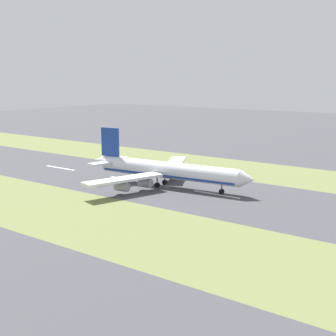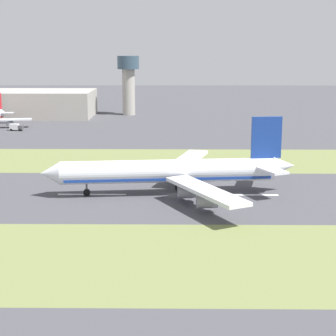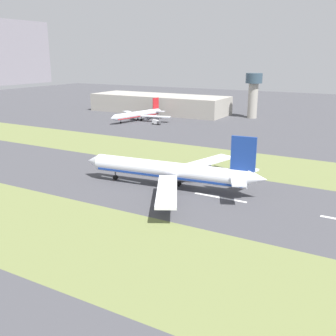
{
  "view_description": "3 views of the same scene",
  "coord_description": "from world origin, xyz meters",
  "px_view_note": "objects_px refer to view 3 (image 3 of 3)",
  "views": [
    {
      "loc": [
        133.96,
        100.23,
        38.99
      ],
      "look_at": [
        0.86,
        1.18,
        7.0
      ],
      "focal_mm": 50.0,
      "sensor_mm": 36.0,
      "label": 1
    },
    {
      "loc": [
        -142.32,
        -0.58,
        38.69
      ],
      "look_at": [
        0.86,
        1.18,
        7.0
      ],
      "focal_mm": 60.0,
      "sensor_mm": 36.0,
      "label": 2
    },
    {
      "loc": [
        -113.16,
        -62.94,
        44.49
      ],
      "look_at": [
        0.86,
        1.18,
        7.0
      ],
      "focal_mm": 42.0,
      "sensor_mm": 36.0,
      "label": 3
    }
  ],
  "objects_px": {
    "airplane_main_jet": "(173,171)",
    "service_truck": "(156,122)",
    "control_tower": "(253,91)",
    "airplane_parked_apron": "(139,114)",
    "terminal_building": "(159,104)"
  },
  "relations": [
    {
      "from": "airplane_main_jet",
      "to": "service_truck",
      "type": "distance_m",
      "value": 131.64
    },
    {
      "from": "service_truck",
      "to": "airplane_main_jet",
      "type": "bearing_deg",
      "value": -146.47
    },
    {
      "from": "control_tower",
      "to": "service_truck",
      "type": "bearing_deg",
      "value": 141.94
    },
    {
      "from": "airplane_main_jet",
      "to": "service_truck",
      "type": "xyz_separation_m",
      "value": [
        109.68,
        72.66,
        -4.36
      ]
    },
    {
      "from": "control_tower",
      "to": "terminal_building",
      "type": "bearing_deg",
      "value": 96.27
    },
    {
      "from": "airplane_main_jet",
      "to": "control_tower",
      "type": "distance_m",
      "value": 171.96
    },
    {
      "from": "control_tower",
      "to": "airplane_main_jet",
      "type": "bearing_deg",
      "value": -171.31
    },
    {
      "from": "airplane_parked_apron",
      "to": "service_truck",
      "type": "bearing_deg",
      "value": -112.11
    },
    {
      "from": "airplane_parked_apron",
      "to": "service_truck",
      "type": "distance_m",
      "value": 21.03
    },
    {
      "from": "airplane_main_jet",
      "to": "service_truck",
      "type": "height_order",
      "value": "airplane_main_jet"
    },
    {
      "from": "control_tower",
      "to": "service_truck",
      "type": "height_order",
      "value": "control_tower"
    },
    {
      "from": "terminal_building",
      "to": "service_truck",
      "type": "relative_size",
      "value": 18.14
    },
    {
      "from": "terminal_building",
      "to": "control_tower",
      "type": "relative_size",
      "value": 3.46
    },
    {
      "from": "airplane_main_jet",
      "to": "airplane_parked_apron",
      "type": "distance_m",
      "value": 149.25
    },
    {
      "from": "control_tower",
      "to": "airplane_parked_apron",
      "type": "bearing_deg",
      "value": 128.13
    }
  ]
}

